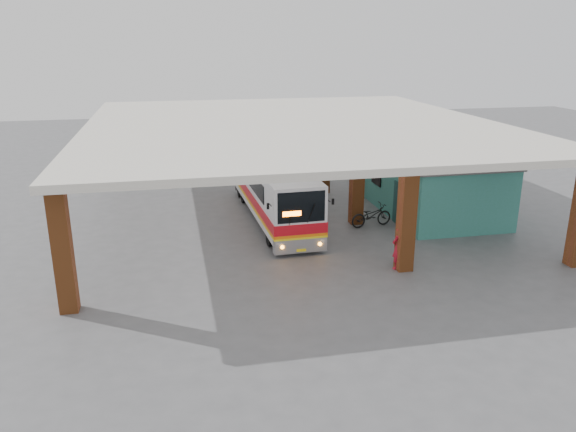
# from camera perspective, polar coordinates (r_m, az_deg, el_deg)

# --- Properties ---
(ground) EXTENTS (90.00, 90.00, 0.00)m
(ground) POSITION_cam_1_polar(r_m,az_deg,el_deg) (24.74, 2.46, -3.32)
(ground) COLOR #515154
(ground) RESTS_ON ground
(brick_columns) EXTENTS (20.10, 21.60, 4.35)m
(brick_columns) POSITION_cam_1_polar(r_m,az_deg,el_deg) (29.07, 2.82, 4.38)
(brick_columns) COLOR brown
(brick_columns) RESTS_ON ground
(canopy_roof) EXTENTS (21.00, 23.00, 0.30)m
(canopy_roof) POSITION_cam_1_polar(r_m,az_deg,el_deg) (29.86, 0.41, 9.30)
(canopy_roof) COLOR silver
(canopy_roof) RESTS_ON brick_columns
(shop_building) EXTENTS (5.20, 8.20, 3.11)m
(shop_building) POSITION_cam_1_polar(r_m,az_deg,el_deg) (30.41, 14.44, 3.24)
(shop_building) COLOR #307866
(shop_building) RESTS_ON ground
(coach_bus) EXTENTS (2.70, 11.10, 3.21)m
(coach_bus) POSITION_cam_1_polar(r_m,az_deg,el_deg) (28.30, -1.53, 2.81)
(coach_bus) COLOR silver
(coach_bus) RESTS_ON ground
(motorcycle) EXTENTS (2.25, 1.11, 1.13)m
(motorcycle) POSITION_cam_1_polar(r_m,az_deg,el_deg) (27.70, 8.46, 0.07)
(motorcycle) COLOR black
(motorcycle) RESTS_ON ground
(pedestrian) EXTENTS (0.75, 0.61, 1.79)m
(pedestrian) POSITION_cam_1_polar(r_m,az_deg,el_deg) (22.73, 11.20, -3.18)
(pedestrian) COLOR red
(pedestrian) RESTS_ON ground
(red_chair) EXTENTS (0.60, 0.60, 0.86)m
(red_chair) POSITION_cam_1_polar(r_m,az_deg,el_deg) (33.17, 7.18, 2.77)
(red_chair) COLOR red
(red_chair) RESTS_ON ground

